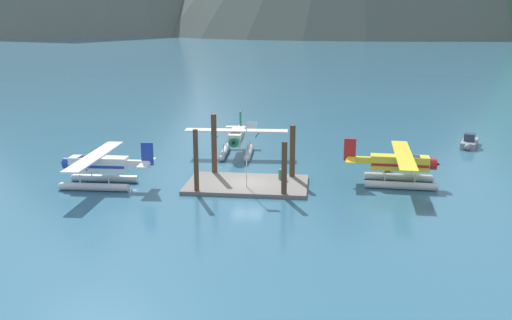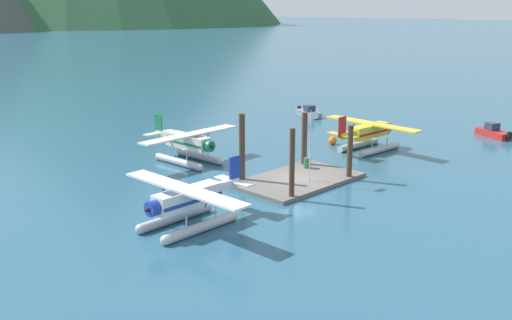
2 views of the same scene
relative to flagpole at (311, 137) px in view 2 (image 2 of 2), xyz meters
name	(u,v)px [view 2 (image 2 of 2)]	position (x,y,z in m)	size (l,w,h in m)	color
ground_plane	(298,182)	(-0.25, 1.09, -3.80)	(1200.00, 1200.00, 0.00)	#285670
dock_platform	(298,180)	(-0.25, 1.09, -3.65)	(10.12, 6.06, 0.30)	#66605B
piling_near_left	(292,165)	(-3.96, -1.51, -1.16)	(0.39, 0.39, 5.29)	#4C3323
piling_near_right	(350,153)	(3.03, -1.50, -1.56)	(0.44, 0.44, 4.48)	#4C3323
piling_far_left	(242,149)	(-3.55, 4.04, -1.03)	(0.48, 0.48, 5.55)	#4C3323
piling_far_right	(304,140)	(3.41, 3.55, -1.39)	(0.48, 0.48, 4.82)	#4C3323
flagpole	(311,137)	(0.00, 0.00, 0.00)	(0.95, 0.10, 5.58)	silver
fuel_drum	(307,163)	(2.58, 2.50, -3.06)	(0.62, 0.62, 0.88)	#33663D
mooring_buoy	(333,140)	(11.94, 6.95, -3.39)	(0.83, 0.83, 0.83)	orange
seaplane_cream_bow_left	(188,145)	(-2.70, 11.82, -2.22)	(10.45, 7.98, 3.84)	#B7BABF
seaplane_white_port_aft	(188,203)	(-12.51, -0.34, -2.22)	(7.98, 10.43, 3.84)	#B7BABF
seaplane_yellow_stbd_fwd	(370,134)	(12.47, 2.94, -2.22)	(7.98, 10.46, 3.84)	#B7BABF
boat_grey_open_east	(309,113)	(21.99, 18.44, -3.31)	(2.81, 4.69, 1.50)	gray
boat_red_open_se	(493,132)	(27.01, -3.02, -3.31)	(3.20, 4.50, 1.50)	#B2231E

